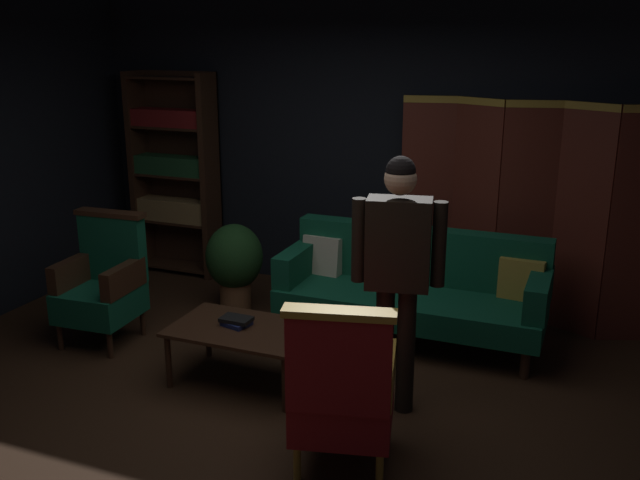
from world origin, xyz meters
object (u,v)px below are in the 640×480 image
Objects in this scene: coffee_table at (243,333)px; potted_plant at (234,262)px; velvet_couch at (413,285)px; armchair_gilt_accent at (342,390)px; standing_figure at (398,263)px; book_black_cloth at (236,319)px; book_navy_cloth at (236,323)px; armchair_wing_left at (103,282)px; folding_screen at (526,211)px; bookshelf at (175,172)px.

potted_plant reaches higher than coffee_table.
armchair_gilt_accent is (0.09, -1.92, 0.04)m from velvet_couch.
standing_figure is 1.29m from book_black_cloth.
armchair_gilt_accent is at bearing -34.39° from book_navy_cloth.
velvet_couch reaches higher than coffee_table.
standing_figure is (0.09, 0.74, 0.54)m from armchair_gilt_accent.
book_navy_cloth is 0.03m from book_black_cloth.
coffee_table is 1.25× the size of potted_plant.
potted_plant is 4.43× the size of book_navy_cloth.
velvet_couch reaches higher than potted_plant.
armchair_wing_left is at bearing 170.18° from coffee_table.
folding_screen is 1.03× the size of velvet_couch.
book_black_cloth reaches higher than book_navy_cloth.
potted_plant is (1.08, -0.77, -0.59)m from bookshelf.
book_black_cloth is at bearing -133.36° from folding_screen.
velvet_couch is at bearing 1.01° from potted_plant.
bookshelf is at bearing 144.45° from potted_plant.
velvet_couch is at bearing 50.69° from book_navy_cloth.
armchair_wing_left is (-3.07, -1.63, -0.50)m from folding_screen.
armchair_wing_left is 1.34m from book_navy_cloth.
standing_figure is 7.84× the size of book_black_cloth.
folding_screen reaches higher than coffee_table.
potted_plant is (-1.71, 1.89, -0.03)m from armchair_gilt_accent.
armchair_wing_left reaches higher than coffee_table.
book_black_cloth is at bearing 180.00° from book_navy_cloth.
bookshelf is at bearing 164.62° from velvet_couch.
book_black_cloth is (0.65, -1.16, 0.00)m from potted_plant.
armchair_wing_left is (-2.30, -0.97, 0.04)m from velvet_couch.
folding_screen is at bearing 46.64° from book_black_cloth.
book_black_cloth is at bearing 160.52° from coffee_table.
bookshelf is 1.97× the size of armchair_wing_left.
bookshelf reaches higher than velvet_couch.
velvet_couch is at bearing 50.69° from book_black_cloth.
folding_screen is 2.59m from coffee_table.
book_navy_cloth is (-1.74, -1.85, -0.55)m from folding_screen.
bookshelf is 2.56× the size of potted_plant.
armchair_gilt_accent is (-0.68, -2.58, -0.50)m from folding_screen.
velvet_couch is 2.12× the size of coffee_table.
folding_screen reaches higher than potted_plant.
standing_figure is 9.42× the size of book_navy_cloth.
velvet_couch is at bearing 52.90° from coffee_table.
coffee_table is at bearing 144.87° from armchair_gilt_accent.
standing_figure is at bearing -32.38° from potted_plant.
book_black_cloth is at bearing -9.37° from armchair_wing_left.
velvet_couch is 2.65× the size of potted_plant.
folding_screen reaches higher than standing_figure.
armchair_gilt_accent is 1.29m from book_navy_cloth.
bookshelf is at bearing 131.80° from book_black_cloth.
standing_figure is at bearing 1.74° from coffee_table.
book_navy_cloth is (-0.97, -1.19, -0.02)m from velvet_couch.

